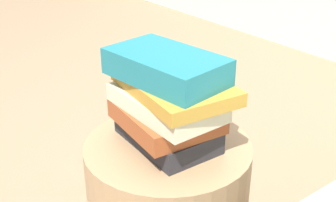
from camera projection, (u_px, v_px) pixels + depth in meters
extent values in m
cube|color=#28282D|center=(167.00, 132.00, 1.12)|extent=(0.26, 0.18, 0.06)
cube|color=#994723|center=(165.00, 116.00, 1.09)|extent=(0.26, 0.23, 0.05)
cube|color=beige|center=(166.00, 102.00, 1.06)|extent=(0.28, 0.17, 0.04)
cube|color=#B7842D|center=(174.00, 86.00, 1.05)|extent=(0.32, 0.23, 0.03)
cube|color=#1E727F|center=(167.00, 67.00, 1.03)|extent=(0.30, 0.20, 0.06)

